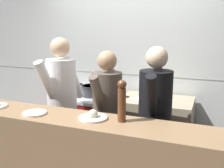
% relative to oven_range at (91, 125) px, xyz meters
% --- Properties ---
extents(wall_back_tiled, '(8.00, 0.06, 2.60)m').
position_rel_oven_range_xyz_m(wall_back_tiled, '(0.46, 0.40, 0.86)').
color(wall_back_tiled, silver).
rests_on(wall_back_tiled, ground_plane).
extents(oven_range, '(0.88, 0.71, 0.87)m').
position_rel_oven_range_xyz_m(oven_range, '(0.00, 0.00, 0.00)').
color(oven_range, maroon).
rests_on(oven_range, ground_plane).
extents(prep_counter, '(0.93, 0.65, 0.92)m').
position_rel_oven_range_xyz_m(prep_counter, '(0.95, -0.00, 0.02)').
color(prep_counter, gray).
rests_on(prep_counter, ground_plane).
extents(stock_pot, '(0.28, 0.28, 0.15)m').
position_rel_oven_range_xyz_m(stock_pot, '(-0.26, -0.00, 0.51)').
color(stock_pot, beige).
rests_on(stock_pot, oven_range).
extents(sauce_pot, '(0.28, 0.28, 0.16)m').
position_rel_oven_range_xyz_m(sauce_pot, '(0.03, -0.01, 0.52)').
color(sauce_pot, '#2D2D33').
rests_on(sauce_pot, oven_range).
extents(braising_pot, '(0.28, 0.28, 0.19)m').
position_rel_oven_range_xyz_m(braising_pot, '(0.27, 0.03, 0.54)').
color(braising_pot, '#2D2D33').
rests_on(braising_pot, oven_range).
extents(mixing_bowl_steel, '(0.23, 0.23, 0.10)m').
position_rel_oven_range_xyz_m(mixing_bowl_steel, '(0.80, -0.02, 0.53)').
color(mixing_bowl_steel, '#B7BABF').
rests_on(mixing_bowl_steel, prep_counter).
extents(chefs_knife, '(0.33, 0.18, 0.02)m').
position_rel_oven_range_xyz_m(chefs_knife, '(0.63, -0.09, 0.49)').
color(chefs_knife, '#B7BABF').
rests_on(chefs_knife, prep_counter).
extents(plated_dish_appetiser, '(0.22, 0.22, 0.02)m').
position_rel_oven_range_xyz_m(plated_dish_appetiser, '(0.07, -1.32, 0.60)').
color(plated_dish_appetiser, white).
rests_on(plated_dish_appetiser, pass_counter).
extents(plated_dish_dessert, '(0.26, 0.26, 0.09)m').
position_rel_oven_range_xyz_m(plated_dish_dessert, '(0.64, -1.24, 0.61)').
color(plated_dish_dessert, white).
rests_on(plated_dish_dessert, pass_counter).
extents(pepper_mill, '(0.08, 0.08, 0.37)m').
position_rel_oven_range_xyz_m(pepper_mill, '(0.90, -1.21, 0.78)').
color(pepper_mill, brown).
rests_on(pepper_mill, pass_counter).
extents(chef_head_cook, '(0.42, 0.75, 1.71)m').
position_rel_oven_range_xyz_m(chef_head_cook, '(-0.05, -0.65, 0.52)').
color(chef_head_cook, black).
rests_on(chef_head_cook, ground_plane).
extents(chef_sous, '(0.35, 0.69, 1.59)m').
position_rel_oven_range_xyz_m(chef_sous, '(0.56, -0.71, 0.45)').
color(chef_sous, black).
rests_on(chef_sous, ground_plane).
extents(chef_line, '(0.35, 0.72, 1.65)m').
position_rel_oven_range_xyz_m(chef_line, '(1.09, -0.73, 0.48)').
color(chef_line, black).
rests_on(chef_line, ground_plane).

